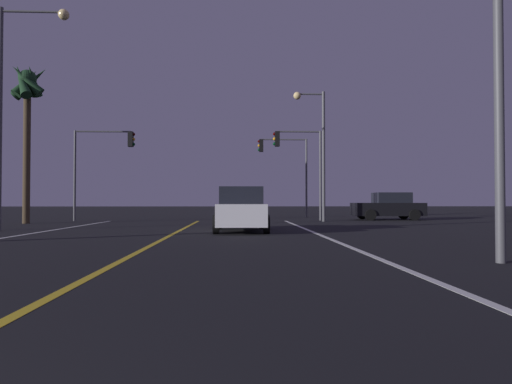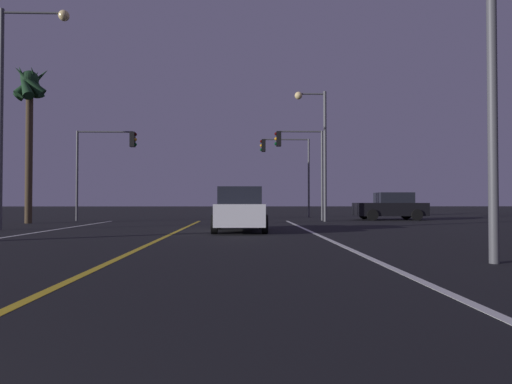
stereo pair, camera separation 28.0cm
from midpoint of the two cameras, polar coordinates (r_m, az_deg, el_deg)
lane_edge_right at (r=10.98m, az=12.87°, el=-7.21°), size 0.16×31.80×0.01m
lane_center_divider at (r=10.90m, az=-14.46°, el=-7.25°), size 0.16×31.80×0.01m
car_crossing_side at (r=29.22m, az=16.96°, el=-1.79°), size 4.30×2.02×1.70m
car_lead_same_lane at (r=17.38m, az=-1.60°, el=-2.30°), size 2.02×4.30×1.70m
traffic_light_near_right at (r=27.35m, az=5.81°, el=4.83°), size 2.95×0.36×5.42m
traffic_light_near_left at (r=28.27m, az=-18.16°, el=4.65°), size 3.59×0.36×5.35m
traffic_light_far_right at (r=32.77m, az=4.02°, el=4.22°), size 3.62×0.36×5.70m
street_lamp_left_mid at (r=20.93m, az=-27.73°, el=11.34°), size 2.79×0.44×8.96m
street_lamp_right_far at (r=26.17m, az=8.14°, el=6.73°), size 1.83×0.44×7.47m
palm_tree_left_mid at (r=27.02m, az=-26.48°, el=10.82°), size 2.08×1.93×8.53m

